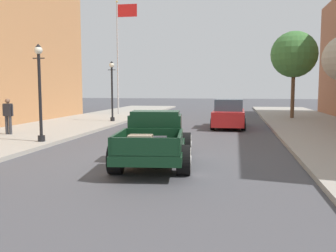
{
  "coord_description": "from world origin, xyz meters",
  "views": [
    {
      "loc": [
        2.56,
        -11.49,
        2.27
      ],
      "look_at": [
        0.33,
        0.69,
        1.0
      ],
      "focal_mm": 39.45,
      "sensor_mm": 36.0,
      "label": 1
    }
  ],
  "objects_px": {
    "hotrod_truck_dark_green": "(155,138)",
    "street_lamp_far": "(112,86)",
    "car_background_red": "(229,115)",
    "street_tree_third": "(294,55)",
    "street_lamp_near": "(40,85)",
    "pedestrian_sidewalk_left": "(8,114)",
    "flagpole": "(120,45)"
  },
  "relations": [
    {
      "from": "hotrod_truck_dark_green",
      "to": "street_lamp_far",
      "type": "height_order",
      "value": "street_lamp_far"
    },
    {
      "from": "car_background_red",
      "to": "street_tree_third",
      "type": "height_order",
      "value": "street_tree_third"
    },
    {
      "from": "street_tree_third",
      "to": "street_lamp_near",
      "type": "bearing_deg",
      "value": -129.44
    },
    {
      "from": "street_lamp_near",
      "to": "street_tree_third",
      "type": "relative_size",
      "value": 0.63
    },
    {
      "from": "car_background_red",
      "to": "pedestrian_sidewalk_left",
      "type": "relative_size",
      "value": 2.62
    },
    {
      "from": "pedestrian_sidewalk_left",
      "to": "hotrod_truck_dark_green",
      "type": "bearing_deg",
      "value": -29.18
    },
    {
      "from": "street_tree_third",
      "to": "pedestrian_sidewalk_left",
      "type": "bearing_deg",
      "value": -139.41
    },
    {
      "from": "flagpole",
      "to": "street_tree_third",
      "type": "relative_size",
      "value": 1.49
    },
    {
      "from": "pedestrian_sidewalk_left",
      "to": "street_lamp_near",
      "type": "height_order",
      "value": "street_lamp_near"
    },
    {
      "from": "flagpole",
      "to": "hotrod_truck_dark_green",
      "type": "bearing_deg",
      "value": -69.33
    },
    {
      "from": "car_background_red",
      "to": "street_lamp_far",
      "type": "bearing_deg",
      "value": 168.88
    },
    {
      "from": "street_lamp_near",
      "to": "street_lamp_far",
      "type": "bearing_deg",
      "value": 91.4
    },
    {
      "from": "hotrod_truck_dark_green",
      "to": "street_tree_third",
      "type": "relative_size",
      "value": 0.83
    },
    {
      "from": "hotrod_truck_dark_green",
      "to": "car_background_red",
      "type": "xyz_separation_m",
      "value": [
        2.02,
        10.43,
        0.01
      ]
    },
    {
      "from": "hotrod_truck_dark_green",
      "to": "pedestrian_sidewalk_left",
      "type": "xyz_separation_m",
      "value": [
        -7.92,
        4.42,
        0.33
      ]
    },
    {
      "from": "car_background_red",
      "to": "hotrod_truck_dark_green",
      "type": "bearing_deg",
      "value": -100.98
    },
    {
      "from": "hotrod_truck_dark_green",
      "to": "flagpole",
      "type": "bearing_deg",
      "value": 110.67
    },
    {
      "from": "car_background_red",
      "to": "street_lamp_near",
      "type": "xyz_separation_m",
      "value": [
        -7.25,
        -7.87,
        1.62
      ]
    },
    {
      "from": "pedestrian_sidewalk_left",
      "to": "street_lamp_far",
      "type": "distance_m",
      "value": 7.98
    },
    {
      "from": "pedestrian_sidewalk_left",
      "to": "street_tree_third",
      "type": "bearing_deg",
      "value": 40.59
    },
    {
      "from": "hotrod_truck_dark_green",
      "to": "street_lamp_far",
      "type": "xyz_separation_m",
      "value": [
        -5.46,
        11.9,
        1.63
      ]
    },
    {
      "from": "car_background_red",
      "to": "street_lamp_near",
      "type": "relative_size",
      "value": 1.12
    },
    {
      "from": "car_background_red",
      "to": "flagpole",
      "type": "distance_m",
      "value": 13.04
    },
    {
      "from": "car_background_red",
      "to": "pedestrian_sidewalk_left",
      "type": "bearing_deg",
      "value": -148.87
    },
    {
      "from": "hotrod_truck_dark_green",
      "to": "street_lamp_near",
      "type": "distance_m",
      "value": 6.04
    },
    {
      "from": "flagpole",
      "to": "street_lamp_far",
      "type": "bearing_deg",
      "value": -77.1
    },
    {
      "from": "hotrod_truck_dark_green",
      "to": "pedestrian_sidewalk_left",
      "type": "distance_m",
      "value": 9.08
    },
    {
      "from": "street_lamp_far",
      "to": "flagpole",
      "type": "distance_m",
      "value": 7.52
    },
    {
      "from": "flagpole",
      "to": "pedestrian_sidewalk_left",
      "type": "bearing_deg",
      "value": -93.93
    },
    {
      "from": "hotrod_truck_dark_green",
      "to": "car_background_red",
      "type": "distance_m",
      "value": 10.62
    },
    {
      "from": "hotrod_truck_dark_green",
      "to": "street_tree_third",
      "type": "distance_m",
      "value": 18.29
    },
    {
      "from": "street_lamp_far",
      "to": "flagpole",
      "type": "xyz_separation_m",
      "value": [
        -1.5,
        6.55,
        3.39
      ]
    }
  ]
}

